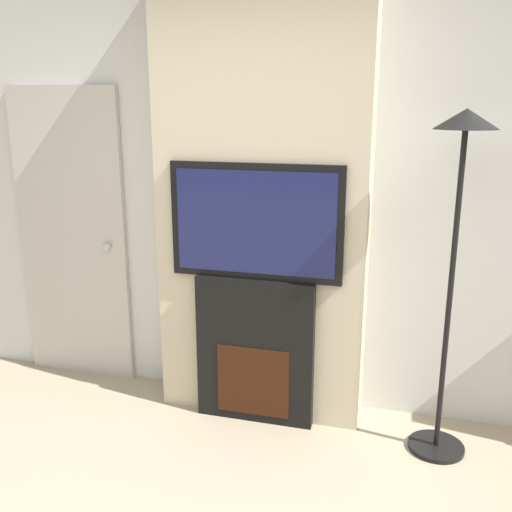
% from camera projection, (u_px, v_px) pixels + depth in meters
% --- Properties ---
extents(wall_back, '(6.00, 0.06, 2.70)m').
position_uv_depth(wall_back, '(270.00, 195.00, 3.54)').
color(wall_back, silver).
rests_on(wall_back, ground_plane).
extents(chimney_breast, '(1.25, 0.29, 2.70)m').
position_uv_depth(chimney_breast, '(263.00, 200.00, 3.37)').
color(chimney_breast, beige).
rests_on(chimney_breast, ground_plane).
extents(fireplace, '(0.72, 0.15, 0.91)m').
position_uv_depth(fireplace, '(256.00, 350.00, 3.47)').
color(fireplace, black).
rests_on(fireplace, ground_plane).
extents(television, '(1.01, 0.07, 0.67)m').
position_uv_depth(television, '(256.00, 222.00, 3.26)').
color(television, black).
rests_on(television, fireplace).
extents(floor_lamp, '(0.32, 0.32, 1.88)m').
position_uv_depth(floor_lamp, '(458.00, 204.00, 2.88)').
color(floor_lamp, black).
rests_on(floor_lamp, ground_plane).
extents(entry_door, '(0.81, 0.09, 2.02)m').
position_uv_depth(entry_door, '(73.00, 237.00, 3.93)').
color(entry_door, '#BCB7AD').
rests_on(entry_door, ground_plane).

